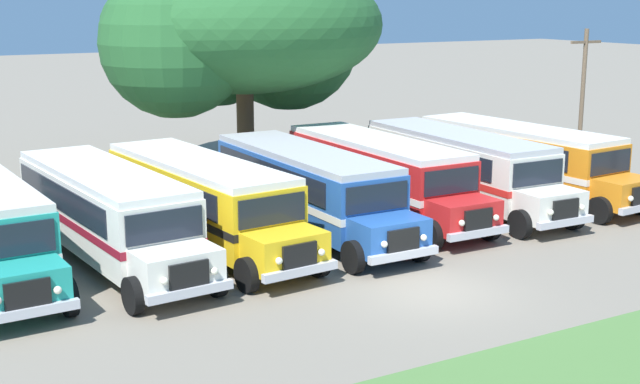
# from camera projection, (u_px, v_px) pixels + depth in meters

# --- Properties ---
(ground_plane) EXTENTS (220.00, 220.00, 0.00)m
(ground_plane) POSITION_uv_depth(u_px,v_px,m) (431.00, 291.00, 23.74)
(ground_plane) COLOR slate
(parked_bus_slot_1) EXTENTS (3.40, 10.95, 2.82)m
(parked_bus_slot_1) POSITION_uv_depth(u_px,v_px,m) (107.00, 210.00, 26.30)
(parked_bus_slot_1) COLOR silver
(parked_bus_slot_1) RESTS_ON ground_plane
(parked_bus_slot_2) EXTENTS (3.51, 10.97, 2.82)m
(parked_bus_slot_2) POSITION_uv_depth(u_px,v_px,m) (203.00, 198.00, 27.91)
(parked_bus_slot_2) COLOR yellow
(parked_bus_slot_2) RESTS_ON ground_plane
(parked_bus_slot_3) EXTENTS (2.70, 10.84, 2.82)m
(parked_bus_slot_3) POSITION_uv_depth(u_px,v_px,m) (308.00, 186.00, 29.67)
(parked_bus_slot_3) COLOR #23519E
(parked_bus_slot_3) RESTS_ON ground_plane
(parked_bus_slot_4) EXTENTS (2.72, 10.84, 2.82)m
(parked_bus_slot_4) POSITION_uv_depth(u_px,v_px,m) (380.00, 172.00, 32.00)
(parked_bus_slot_4) COLOR red
(parked_bus_slot_4) RESTS_ON ground_plane
(parked_bus_slot_5) EXTENTS (2.89, 10.87, 2.82)m
(parked_bus_slot_5) POSITION_uv_depth(u_px,v_px,m) (461.00, 165.00, 33.37)
(parked_bus_slot_5) COLOR silver
(parked_bus_slot_5) RESTS_ON ground_plane
(parked_bus_slot_6) EXTENTS (3.44, 10.96, 2.82)m
(parked_bus_slot_6) POSITION_uv_depth(u_px,v_px,m) (522.00, 157.00, 35.07)
(parked_bus_slot_6) COLOR orange
(parked_bus_slot_6) RESTS_ON ground_plane
(broad_shade_tree) EXTENTS (12.83, 13.52, 10.77)m
(broad_shade_tree) POSITION_uv_depth(u_px,v_px,m) (234.00, 29.00, 38.19)
(broad_shade_tree) COLOR brown
(broad_shade_tree) RESTS_ON ground_plane
(utility_pole) EXTENTS (1.80, 0.20, 6.61)m
(utility_pole) POSITION_uv_depth(u_px,v_px,m) (582.00, 97.00, 39.13)
(utility_pole) COLOR brown
(utility_pole) RESTS_ON ground_plane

